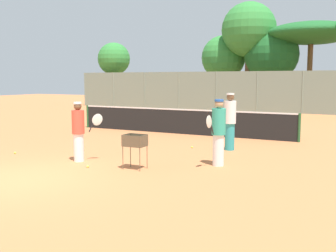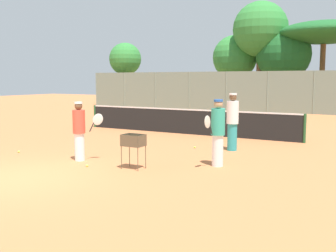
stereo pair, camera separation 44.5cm
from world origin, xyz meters
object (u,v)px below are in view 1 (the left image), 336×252
Objects in this scene: player_red_cap at (218,132)px; tennis_net at (179,121)px; player_white_outfit at (79,131)px; ball_cart at (135,143)px; player_yellow_shirt at (230,121)px.

tennis_net is at bearing -138.00° from player_red_cap.
tennis_net is 6.41m from player_white_outfit.
player_red_cap is at bearing 37.50° from ball_cart.
tennis_net is at bearing 105.92° from ball_cart.
player_red_cap reaches higher than player_white_outfit.
player_white_outfit reaches higher than tennis_net.
tennis_net is 11.00× the size of ball_cart.
player_yellow_shirt is (-0.48, 2.41, 0.04)m from player_red_cap.
tennis_net is at bearing 20.80° from player_yellow_shirt.
player_red_cap is 2.46m from player_yellow_shirt.
ball_cart is (1.91, -0.09, -0.20)m from player_white_outfit.
ball_cart is (-1.29, -3.77, -0.30)m from player_yellow_shirt.
player_red_cap is (3.62, -5.13, 0.37)m from tennis_net.
player_red_cap is (3.68, 1.27, 0.05)m from player_white_outfit.
player_white_outfit is 1.93m from ball_cart.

